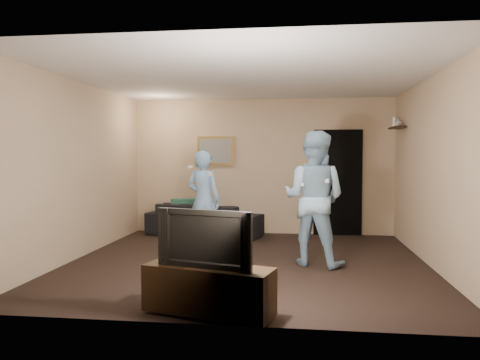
# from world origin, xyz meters

# --- Properties ---
(ground) EXTENTS (5.00, 5.00, 0.00)m
(ground) POSITION_xyz_m (0.00, 0.00, 0.00)
(ground) COLOR black
(ground) RESTS_ON ground
(ceiling) EXTENTS (5.00, 5.00, 0.04)m
(ceiling) POSITION_xyz_m (0.00, 0.00, 2.60)
(ceiling) COLOR silver
(ceiling) RESTS_ON wall_back
(wall_back) EXTENTS (5.00, 0.04, 2.60)m
(wall_back) POSITION_xyz_m (0.00, 2.50, 1.30)
(wall_back) COLOR tan
(wall_back) RESTS_ON ground
(wall_front) EXTENTS (5.00, 0.04, 2.60)m
(wall_front) POSITION_xyz_m (0.00, -2.50, 1.30)
(wall_front) COLOR tan
(wall_front) RESTS_ON ground
(wall_left) EXTENTS (0.04, 5.00, 2.60)m
(wall_left) POSITION_xyz_m (-2.50, 0.00, 1.30)
(wall_left) COLOR tan
(wall_left) RESTS_ON ground
(wall_right) EXTENTS (0.04, 5.00, 2.60)m
(wall_right) POSITION_xyz_m (2.50, 0.00, 1.30)
(wall_right) COLOR tan
(wall_right) RESTS_ON ground
(sofa) EXTENTS (2.26, 1.39, 0.62)m
(sofa) POSITION_xyz_m (-1.04, 2.02, 0.31)
(sofa) COLOR black
(sofa) RESTS_ON ground
(throw_pillow) EXTENTS (0.46, 0.22, 0.45)m
(throw_pillow) POSITION_xyz_m (-1.44, 2.02, 0.48)
(throw_pillow) COLOR #174739
(throw_pillow) RESTS_ON sofa
(painting_frame) EXTENTS (0.72, 0.05, 0.57)m
(painting_frame) POSITION_xyz_m (-0.90, 2.48, 1.60)
(painting_frame) COLOR olive
(painting_frame) RESTS_ON wall_back
(painting_canvas) EXTENTS (0.62, 0.01, 0.47)m
(painting_canvas) POSITION_xyz_m (-0.90, 2.45, 1.60)
(painting_canvas) COLOR slate
(painting_canvas) RESTS_ON painting_frame
(doorway) EXTENTS (0.90, 0.06, 2.00)m
(doorway) POSITION_xyz_m (1.45, 2.47, 1.00)
(doorway) COLOR black
(doorway) RESTS_ON ground
(light_switch) EXTENTS (0.08, 0.02, 0.12)m
(light_switch) POSITION_xyz_m (0.85, 2.48, 1.30)
(light_switch) COLOR silver
(light_switch) RESTS_ON wall_back
(wall_shelf) EXTENTS (0.20, 0.60, 0.03)m
(wall_shelf) POSITION_xyz_m (2.39, 1.80, 1.99)
(wall_shelf) COLOR black
(wall_shelf) RESTS_ON wall_right
(shelf_vase) EXTENTS (0.14, 0.14, 0.15)m
(shelf_vase) POSITION_xyz_m (2.39, 1.77, 2.08)
(shelf_vase) COLOR #B2B2B7
(shelf_vase) RESTS_ON wall_shelf
(shelf_figurine) EXTENTS (0.06, 0.06, 0.18)m
(shelf_figurine) POSITION_xyz_m (2.39, 2.06, 2.09)
(shelf_figurine) COLOR silver
(shelf_figurine) RESTS_ON wall_shelf
(tv_console) EXTENTS (1.30, 0.71, 0.44)m
(tv_console) POSITION_xyz_m (-0.12, -2.27, 0.25)
(tv_console) COLOR black
(tv_console) RESTS_ON ground
(television) EXTENTS (0.95, 0.37, 0.55)m
(television) POSITION_xyz_m (-0.12, -2.27, 0.74)
(television) COLOR black
(television) RESTS_ON tv_console
(wii_player_left) EXTENTS (0.67, 0.56, 1.59)m
(wii_player_left) POSITION_xyz_m (-0.79, 0.74, 0.80)
(wii_player_left) COLOR #77A5CF
(wii_player_left) RESTS_ON ground
(wii_player_right) EXTENTS (1.09, 0.97, 1.85)m
(wii_player_right) POSITION_xyz_m (0.93, -0.05, 0.92)
(wii_player_right) COLOR #8EB5CF
(wii_player_right) RESTS_ON ground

